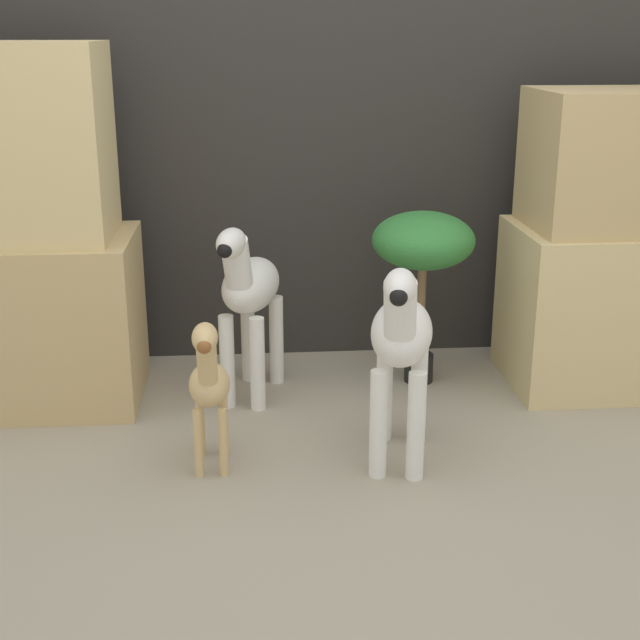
{
  "coord_description": "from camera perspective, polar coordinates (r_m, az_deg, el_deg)",
  "views": [
    {
      "loc": [
        -0.29,
        -2.09,
        1.32
      ],
      "look_at": [
        -0.06,
        0.76,
        0.38
      ],
      "focal_mm": 50.0,
      "sensor_mm": 36.0,
      "label": 1
    }
  ],
  "objects": [
    {
      "name": "zebra_right",
      "position": [
        2.74,
        5.2,
        -1.41
      ],
      "size": [
        0.27,
        0.51,
        0.69
      ],
      "color": "white",
      "rests_on": "ground_plane"
    },
    {
      "name": "rock_pillar_right",
      "position": [
        3.55,
        18.98,
        4.28
      ],
      "size": [
        0.83,
        0.53,
        1.12
      ],
      "color": "#DBC184",
      "rests_on": "ground_plane"
    },
    {
      "name": "rock_pillar_left",
      "position": [
        3.35,
        -18.99,
        4.52
      ],
      "size": [
        0.83,
        0.53,
        1.28
      ],
      "color": "tan",
      "rests_on": "ground_plane"
    },
    {
      "name": "ground_plane",
      "position": [
        2.49,
        2.8,
        -13.88
      ],
      "size": [
        14.0,
        14.0,
        0.0
      ],
      "primitive_type": "plane",
      "color": "#9E937F"
    },
    {
      "name": "zebra_left",
      "position": [
        3.24,
        -4.59,
        1.73
      ],
      "size": [
        0.29,
        0.51,
        0.69
      ],
      "color": "white",
      "rests_on": "ground_plane"
    },
    {
      "name": "giraffe_figurine",
      "position": [
        2.73,
        -7.14,
        -3.82
      ],
      "size": [
        0.13,
        0.33,
        0.52
      ],
      "color": "tan",
      "rests_on": "ground_plane"
    },
    {
      "name": "potted_palm_front",
      "position": [
        3.37,
        6.62,
        4.69
      ],
      "size": [
        0.39,
        0.39,
        0.67
      ],
      "color": "black",
      "rests_on": "ground_plane"
    },
    {
      "name": "wall_back",
      "position": [
        3.64,
        -0.07,
        14.68
      ],
      "size": [
        6.4,
        0.08,
        2.2
      ],
      "color": "#2D2B28",
      "rests_on": "ground_plane"
    }
  ]
}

